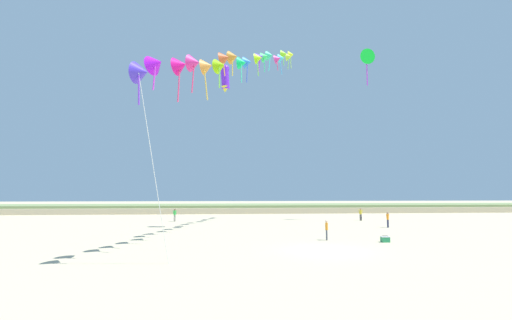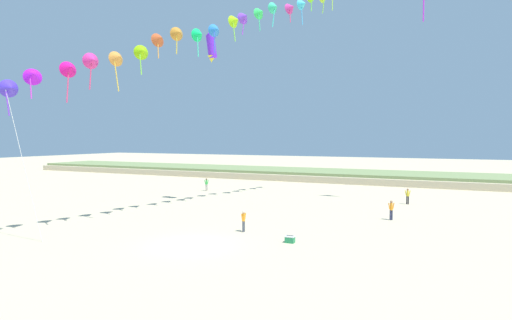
{
  "view_description": "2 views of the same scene",
  "coord_description": "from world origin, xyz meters",
  "px_view_note": "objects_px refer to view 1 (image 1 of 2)",
  "views": [
    {
      "loc": [
        -6.02,
        -20.87,
        3.53
      ],
      "look_at": [
        -3.11,
        13.97,
        6.85
      ],
      "focal_mm": 24.0,
      "sensor_mm": 36.0,
      "label": 1
    },
    {
      "loc": [
        13.43,
        -19.91,
        6.41
      ],
      "look_at": [
        -0.45,
        10.35,
        4.63
      ],
      "focal_mm": 28.0,
      "sensor_mm": 36.0,
      "label": 2
    }
  ],
  "objects_px": {
    "person_near_right": "(327,229)",
    "beach_cooler": "(385,239)",
    "person_far_left": "(388,219)",
    "large_kite_low_lead": "(367,57)",
    "person_mid_center": "(361,213)",
    "person_near_left": "(175,214)",
    "large_kite_mid_trail": "(225,77)"
  },
  "relations": [
    {
      "from": "person_near_left",
      "to": "person_near_right",
      "type": "xyz_separation_m",
      "value": [
        13.74,
        -17.43,
        -0.04
      ]
    },
    {
      "from": "person_far_left",
      "to": "large_kite_mid_trail",
      "type": "xyz_separation_m",
      "value": [
        -16.48,
        0.29,
        14.3
      ]
    },
    {
      "from": "person_near_left",
      "to": "large_kite_low_lead",
      "type": "relative_size",
      "value": 0.32
    },
    {
      "from": "person_far_left",
      "to": "large_kite_low_lead",
      "type": "bearing_deg",
      "value": 77.68
    },
    {
      "from": "person_near_left",
      "to": "person_mid_center",
      "type": "height_order",
      "value": "same"
    },
    {
      "from": "person_near_right",
      "to": "person_mid_center",
      "type": "height_order",
      "value": "person_mid_center"
    },
    {
      "from": "person_far_left",
      "to": "large_kite_mid_trail",
      "type": "relative_size",
      "value": 0.54
    },
    {
      "from": "person_near_left",
      "to": "person_far_left",
      "type": "xyz_separation_m",
      "value": [
        22.53,
        -9.0,
        0.0
      ]
    },
    {
      "from": "person_near_left",
      "to": "large_kite_low_lead",
      "type": "bearing_deg",
      "value": -2.58
    },
    {
      "from": "person_near_right",
      "to": "large_kite_low_lead",
      "type": "distance_m",
      "value": 28.01
    },
    {
      "from": "person_mid_center",
      "to": "beach_cooler",
      "type": "xyz_separation_m",
      "value": [
        -5.56,
        -18.42,
        -0.69
      ]
    },
    {
      "from": "beach_cooler",
      "to": "person_near_right",
      "type": "bearing_deg",
      "value": 160.85
    },
    {
      "from": "person_near_right",
      "to": "person_mid_center",
      "type": "distance_m",
      "value": 19.51
    },
    {
      "from": "person_near_right",
      "to": "person_near_left",
      "type": "bearing_deg",
      "value": 128.26
    },
    {
      "from": "person_near_right",
      "to": "person_far_left",
      "type": "height_order",
      "value": "person_far_left"
    },
    {
      "from": "person_near_left",
      "to": "person_near_right",
      "type": "relative_size",
      "value": 1.05
    },
    {
      "from": "person_mid_center",
      "to": "large_kite_mid_trail",
      "type": "distance_m",
      "value": 23.82
    },
    {
      "from": "person_near_right",
      "to": "large_kite_mid_trail",
      "type": "xyz_separation_m",
      "value": [
        -7.7,
        8.72,
        14.35
      ]
    },
    {
      "from": "person_far_left",
      "to": "person_near_right",
      "type": "bearing_deg",
      "value": -136.19
    },
    {
      "from": "person_near_left",
      "to": "large_kite_mid_trail",
      "type": "xyz_separation_m",
      "value": [
        6.05,
        -8.71,
        14.31
      ]
    },
    {
      "from": "person_mid_center",
      "to": "large_kite_low_lead",
      "type": "distance_m",
      "value": 20.18
    },
    {
      "from": "person_near_left",
      "to": "large_kite_low_lead",
      "type": "distance_m",
      "value": 31.55
    },
    {
      "from": "person_near_left",
      "to": "large_kite_mid_trail",
      "type": "relative_size",
      "value": 0.54
    },
    {
      "from": "person_near_left",
      "to": "beach_cooler",
      "type": "xyz_separation_m",
      "value": [
        17.6,
        -18.77,
        -0.69
      ]
    },
    {
      "from": "person_mid_center",
      "to": "large_kite_low_lead",
      "type": "relative_size",
      "value": 0.32
    },
    {
      "from": "beach_cooler",
      "to": "person_far_left",
      "type": "bearing_deg",
      "value": 63.22
    },
    {
      "from": "person_near_right",
      "to": "beach_cooler",
      "type": "relative_size",
      "value": 2.57
    },
    {
      "from": "person_near_right",
      "to": "large_kite_low_lead",
      "type": "bearing_deg",
      "value": 57.24
    },
    {
      "from": "person_near_left",
      "to": "person_near_right",
      "type": "bearing_deg",
      "value": -51.74
    },
    {
      "from": "large_kite_low_lead",
      "to": "beach_cooler",
      "type": "xyz_separation_m",
      "value": [
        -6.66,
        -17.68,
        -20.83
      ]
    },
    {
      "from": "large_kite_mid_trail",
      "to": "person_mid_center",
      "type": "bearing_deg",
      "value": 26.05
    },
    {
      "from": "person_near_left",
      "to": "beach_cooler",
      "type": "distance_m",
      "value": 25.74
    }
  ]
}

